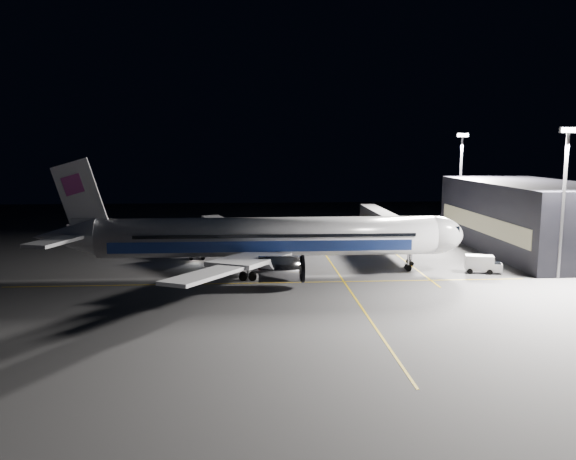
{
  "coord_description": "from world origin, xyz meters",
  "views": [
    {
      "loc": [
        -2.48,
        -79.36,
        18.31
      ],
      "look_at": [
        2.91,
        1.66,
        6.0
      ],
      "focal_mm": 35.0,
      "sensor_mm": 36.0,
      "label": 1
    }
  ],
  "objects_px": {
    "service_truck": "(483,264)",
    "floodlight_mast_north": "(461,175)",
    "safety_cone_a": "(220,266)",
    "floodlight_mast_south": "(564,189)",
    "baggage_tug": "(198,254)",
    "airliner": "(261,238)",
    "jet_bridge": "(389,223)",
    "safety_cone_c": "(253,252)",
    "safety_cone_b": "(262,265)"
  },
  "relations": [
    {
      "from": "service_truck",
      "to": "floodlight_mast_north",
      "type": "bearing_deg",
      "value": 89.97
    },
    {
      "from": "safety_cone_a",
      "to": "floodlight_mast_south",
      "type": "bearing_deg",
      "value": -11.99
    },
    {
      "from": "floodlight_mast_north",
      "to": "floodlight_mast_south",
      "type": "height_order",
      "value": "same"
    },
    {
      "from": "service_truck",
      "to": "baggage_tug",
      "type": "height_order",
      "value": "service_truck"
    },
    {
      "from": "airliner",
      "to": "baggage_tug",
      "type": "bearing_deg",
      "value": 133.15
    },
    {
      "from": "safety_cone_a",
      "to": "airliner",
      "type": "bearing_deg",
      "value": -33.3
    },
    {
      "from": "jet_bridge",
      "to": "safety_cone_c",
      "type": "relative_size",
      "value": 51.41
    },
    {
      "from": "service_truck",
      "to": "safety_cone_a",
      "type": "distance_m",
      "value": 38.52
    },
    {
      "from": "airliner",
      "to": "floodlight_mast_south",
      "type": "xyz_separation_m",
      "value": [
        41.08,
        -6.01,
        7.21
      ]
    },
    {
      "from": "floodlight_mast_south",
      "to": "service_truck",
      "type": "xyz_separation_m",
      "value": [
        -9.15,
        3.89,
        -11.0
      ]
    },
    {
      "from": "floodlight_mast_south",
      "to": "jet_bridge",
      "type": "bearing_deg",
      "value": 126.79
    },
    {
      "from": "floodlight_mast_south",
      "to": "baggage_tug",
      "type": "height_order",
      "value": "floodlight_mast_south"
    },
    {
      "from": "floodlight_mast_south",
      "to": "safety_cone_c",
      "type": "height_order",
      "value": "floodlight_mast_south"
    },
    {
      "from": "service_truck",
      "to": "baggage_tug",
      "type": "relative_size",
      "value": 2.01
    },
    {
      "from": "service_truck",
      "to": "floodlight_mast_south",
      "type": "bearing_deg",
      "value": -8.05
    },
    {
      "from": "baggage_tug",
      "to": "service_truck",
      "type": "bearing_deg",
      "value": -13.38
    },
    {
      "from": "baggage_tug",
      "to": "safety_cone_b",
      "type": "bearing_deg",
      "value": -29.8
    },
    {
      "from": "service_truck",
      "to": "safety_cone_c",
      "type": "bearing_deg",
      "value": 168.94
    },
    {
      "from": "floodlight_mast_north",
      "to": "airliner",
      "type": "bearing_deg",
      "value": -142.09
    },
    {
      "from": "jet_bridge",
      "to": "safety_cone_b",
      "type": "height_order",
      "value": "jet_bridge"
    },
    {
      "from": "floodlight_mast_north",
      "to": "service_truck",
      "type": "relative_size",
      "value": 3.87
    },
    {
      "from": "safety_cone_a",
      "to": "baggage_tug",
      "type": "bearing_deg",
      "value": 120.55
    },
    {
      "from": "safety_cone_b",
      "to": "baggage_tug",
      "type": "bearing_deg",
      "value": 146.55
    },
    {
      "from": "jet_bridge",
      "to": "safety_cone_a",
      "type": "height_order",
      "value": "jet_bridge"
    },
    {
      "from": "safety_cone_b",
      "to": "safety_cone_a",
      "type": "bearing_deg",
      "value": 180.0
    },
    {
      "from": "safety_cone_a",
      "to": "safety_cone_c",
      "type": "distance_m",
      "value": 11.19
    },
    {
      "from": "floodlight_mast_north",
      "to": "safety_cone_c",
      "type": "xyz_separation_m",
      "value": [
        -42.14,
        -17.99,
        -12.04
      ]
    },
    {
      "from": "baggage_tug",
      "to": "safety_cone_b",
      "type": "xyz_separation_m",
      "value": [
        10.2,
        -6.74,
        -0.54
      ]
    },
    {
      "from": "service_truck",
      "to": "safety_cone_a",
      "type": "height_order",
      "value": "service_truck"
    },
    {
      "from": "jet_bridge",
      "to": "service_truck",
      "type": "xyz_separation_m",
      "value": [
        8.85,
        -20.18,
        -3.21
      ]
    },
    {
      "from": "floodlight_mast_south",
      "to": "safety_cone_a",
      "type": "distance_m",
      "value": 49.71
    },
    {
      "from": "floodlight_mast_south",
      "to": "safety_cone_a",
      "type": "relative_size",
      "value": 35.7
    },
    {
      "from": "floodlight_mast_north",
      "to": "baggage_tug",
      "type": "bearing_deg",
      "value": -157.44
    },
    {
      "from": "floodlight_mast_north",
      "to": "safety_cone_c",
      "type": "bearing_deg",
      "value": -156.89
    },
    {
      "from": "airliner",
      "to": "floodlight_mast_south",
      "type": "relative_size",
      "value": 2.97
    },
    {
      "from": "service_truck",
      "to": "safety_cone_a",
      "type": "xyz_separation_m",
      "value": [
        -38.01,
        6.12,
        -1.08
      ]
    },
    {
      "from": "jet_bridge",
      "to": "floodlight_mast_north",
      "type": "distance_m",
      "value": 24.06
    },
    {
      "from": "airliner",
      "to": "safety_cone_c",
      "type": "bearing_deg",
      "value": 94.34
    },
    {
      "from": "safety_cone_a",
      "to": "safety_cone_c",
      "type": "height_order",
      "value": "safety_cone_c"
    },
    {
      "from": "floodlight_mast_north",
      "to": "safety_cone_c",
      "type": "relative_size",
      "value": 30.93
    },
    {
      "from": "floodlight_mast_north",
      "to": "floodlight_mast_south",
      "type": "distance_m",
      "value": 38.0
    },
    {
      "from": "floodlight_mast_south",
      "to": "safety_cone_a",
      "type": "xyz_separation_m",
      "value": [
        -47.16,
        10.01,
        -12.08
      ]
    },
    {
      "from": "floodlight_mast_north",
      "to": "safety_cone_a",
      "type": "bearing_deg",
      "value": -149.32
    },
    {
      "from": "floodlight_mast_north",
      "to": "safety_cone_b",
      "type": "height_order",
      "value": "floodlight_mast_north"
    },
    {
      "from": "jet_bridge",
      "to": "safety_cone_b",
      "type": "xyz_separation_m",
      "value": [
        -22.94,
        -14.06,
        -4.27
      ]
    },
    {
      "from": "baggage_tug",
      "to": "safety_cone_a",
      "type": "relative_size",
      "value": 4.58
    },
    {
      "from": "floodlight_mast_north",
      "to": "safety_cone_a",
      "type": "relative_size",
      "value": 35.7
    },
    {
      "from": "service_truck",
      "to": "safety_cone_c",
      "type": "relative_size",
      "value": 7.99
    },
    {
      "from": "baggage_tug",
      "to": "safety_cone_a",
      "type": "xyz_separation_m",
      "value": [
        3.98,
        -6.74,
        -0.56
      ]
    },
    {
      "from": "airliner",
      "to": "baggage_tug",
      "type": "distance_m",
      "value": 15.34
    }
  ]
}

